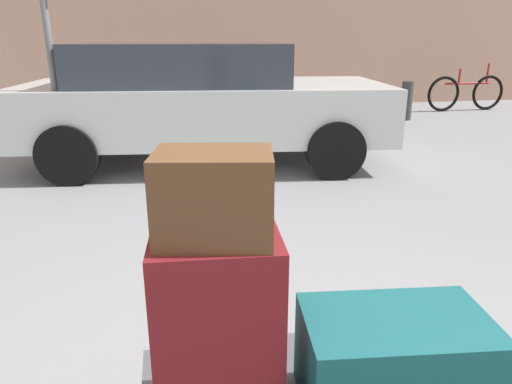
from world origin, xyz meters
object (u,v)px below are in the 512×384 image
(duffel_bag_brown_topmost_pile, at_px, (214,196))
(bollard_kerb_near, at_px, (340,102))
(suitcase_maroon_rear_right, at_px, (218,329))
(no_parking_sign, at_px, (49,41))
(bollard_kerb_mid, at_px, (407,101))
(duffel_bag_teal_center, at_px, (393,363))
(bicycle_leaning, at_px, (466,93))
(parked_car, at_px, (200,100))

(duffel_bag_brown_topmost_pile, distance_m, bollard_kerb_near, 7.56)
(suitcase_maroon_rear_right, distance_m, no_parking_sign, 4.28)
(bollard_kerb_mid, bearing_deg, duffel_bag_teal_center, -118.20)
(duffel_bag_teal_center, distance_m, bollard_kerb_mid, 7.94)
(bicycle_leaning, height_order, no_parking_sign, no_parking_sign)
(bicycle_leaning, bearing_deg, duffel_bag_teal_center, -125.27)
(bicycle_leaning, relative_size, bollard_kerb_mid, 2.48)
(duffel_bag_teal_center, xyz_separation_m, bicycle_leaning, (5.52, 7.81, -0.13))
(duffel_bag_brown_topmost_pile, bearing_deg, bollard_kerb_mid, 68.29)
(duffel_bag_teal_center, bearing_deg, suitcase_maroon_rear_right, 176.70)
(suitcase_maroon_rear_right, distance_m, bicycle_leaning, 9.83)
(parked_car, xyz_separation_m, bicycle_leaning, (5.78, 3.20, -0.39))
(suitcase_maroon_rear_right, bearing_deg, bicycle_leaning, 55.87)
(suitcase_maroon_rear_right, relative_size, parked_car, 0.14)
(suitcase_maroon_rear_right, xyz_separation_m, bollard_kerb_near, (2.99, 6.90, -0.29))
(duffel_bag_brown_topmost_pile, height_order, parked_car, parked_car)
(duffel_bag_brown_topmost_pile, bearing_deg, suitcase_maroon_rear_right, 0.00)
(duffel_bag_teal_center, bearing_deg, bicycle_leaning, 60.97)
(no_parking_sign, bearing_deg, suitcase_maroon_rear_right, -72.90)
(no_parking_sign, bearing_deg, duffel_bag_teal_center, -66.55)
(bicycle_leaning, xyz_separation_m, bollard_kerb_near, (-3.08, -0.82, -0.02))
(suitcase_maroon_rear_right, relative_size, bollard_kerb_near, 0.85)
(duffel_bag_teal_center, height_order, no_parking_sign, no_parking_sign)
(parked_car, bearing_deg, bollard_kerb_near, 41.44)
(duffel_bag_teal_center, distance_m, parked_car, 4.62)
(duffel_bag_teal_center, relative_size, bicycle_leaning, 0.33)
(duffel_bag_teal_center, bearing_deg, duffel_bag_brown_topmost_pile, 176.70)
(bicycle_leaning, relative_size, no_parking_sign, 0.76)
(bollard_kerb_mid, height_order, no_parking_sign, no_parking_sign)
(parked_car, height_order, no_parking_sign, no_parking_sign)
(suitcase_maroon_rear_right, height_order, bicycle_leaning, bicycle_leaning)
(bollard_kerb_near, relative_size, no_parking_sign, 0.30)
(suitcase_maroon_rear_right, bearing_deg, no_parking_sign, 111.15)
(parked_car, bearing_deg, duffel_bag_teal_center, -86.83)
(duffel_bag_brown_topmost_pile, relative_size, no_parking_sign, 0.14)
(bollard_kerb_near, bearing_deg, parked_car, -138.56)
(bollard_kerb_mid, bearing_deg, bollard_kerb_near, 180.00)
(bicycle_leaning, bearing_deg, no_parking_sign, -153.16)
(bicycle_leaning, bearing_deg, bollard_kerb_near, -165.11)
(parked_car, distance_m, no_parking_sign, 1.75)
(duffel_bag_brown_topmost_pile, xyz_separation_m, bollard_kerb_mid, (4.30, 6.90, -0.72))
(no_parking_sign, bearing_deg, bollard_kerb_mid, 27.49)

